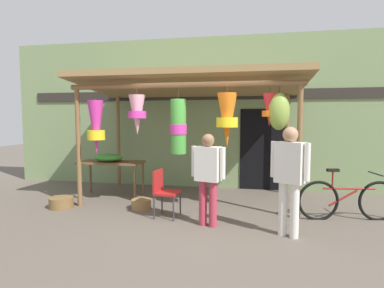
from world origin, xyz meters
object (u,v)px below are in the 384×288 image
Objects in this scene: wicker_basket_spare at (61,202)px; display_table at (111,166)px; wicker_basket_by_table at (141,204)px; customer_foreground at (208,173)px; folding_chair at (163,189)px; parked_bicycle at (348,200)px; vendor_in_orange at (289,172)px; flower_heap_on_table at (109,158)px.

display_table is at bearing 59.09° from wicker_basket_spare.
customer_foreground reaches higher than wicker_basket_by_table.
parked_bicycle is (3.20, 0.43, -0.16)m from folding_chair.
wicker_basket_spare is (-1.59, -0.22, 0.01)m from wicker_basket_by_table.
folding_chair is at bearing -4.54° from wicker_basket_spare.
customer_foreground is (2.99, -0.49, 0.78)m from wicker_basket_spare.
wicker_basket_by_table is at bearing -179.40° from parked_bicycle.
folding_chair is at bearing -35.01° from wicker_basket_by_table.
wicker_basket_spare is 0.28× the size of vendor_in_orange.
parked_bicycle is at bearing 2.80° from wicker_basket_spare.
folding_chair is 0.56× the size of customer_foreground.
display_table is at bearing -4.08° from flower_heap_on_table.
wicker_basket_by_table is at bearing -36.81° from flower_heap_on_table.
wicker_basket_by_table is 2.94m from vendor_in_orange.
wicker_basket_by_table is 1.60m from wicker_basket_spare.
flower_heap_on_table is 2.86m from customer_foreground.
customer_foreground is at bearing -26.87° from wicker_basket_by_table.
flower_heap_on_table is 1.63× the size of wicker_basket_by_table.
display_table is 0.81× the size of parked_bicycle.
wicker_basket_spare is at bearing 170.28° from vendor_in_orange.
wicker_basket_by_table is at bearing 144.99° from folding_chair.
flower_heap_on_table is 0.37× the size of parked_bicycle.
vendor_in_orange is 1.26m from customer_foreground.
wicker_basket_by_table is (1.04, -0.78, -0.80)m from flower_heap_on_table.
wicker_basket_by_table is 0.85× the size of wicker_basket_spare.
vendor_in_orange is at bearing -138.48° from parked_bicycle.
folding_chair is 0.98m from customer_foreground.
customer_foreground is (-2.35, -0.75, 0.53)m from parked_bicycle.
wicker_basket_by_table is (0.99, -0.77, -0.62)m from display_table.
wicker_basket_spare is (-0.60, -1.00, -0.61)m from display_table.
flower_heap_on_table is at bearing 148.64° from customer_foreground.
wicker_basket_by_table is at bearing -38.00° from display_table.
wicker_basket_spare is at bearing -177.20° from parked_bicycle.
vendor_in_orange is at bearing -9.72° from wicker_basket_spare.
flower_heap_on_table reaches higher than wicker_basket_by_table.
parked_bicycle reaches higher than folding_chair.
flower_heap_on_table is at bearing 61.26° from wicker_basket_spare.
customer_foreground is (0.84, -0.32, 0.38)m from folding_chair.
wicker_basket_by_table is at bearing 7.96° from wicker_basket_spare.
vendor_in_orange reaches higher than customer_foreground.
vendor_in_orange is (3.68, -1.72, 0.07)m from flower_heap_on_table.
vendor_in_orange reaches higher than flower_heap_on_table.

